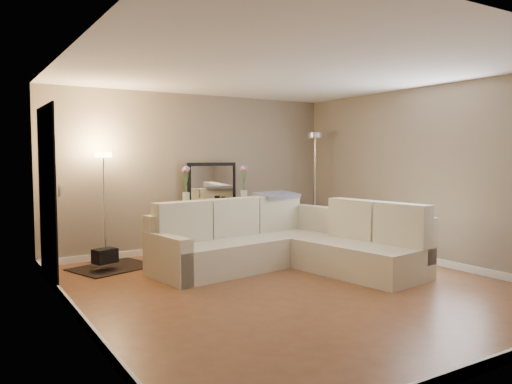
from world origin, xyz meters
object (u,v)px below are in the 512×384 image
floor_lamp_lit (104,185)px  floor_lamp_unlit (315,166)px  sectional_sofa (284,243)px  console_table (212,226)px

floor_lamp_lit → floor_lamp_unlit: (3.71, -0.21, 0.26)m
sectional_sofa → floor_lamp_unlit: size_ratio=1.56×
console_table → floor_lamp_lit: (-1.75, -0.01, 0.73)m
sectional_sofa → floor_lamp_lit: size_ratio=1.90×
floor_lamp_lit → floor_lamp_unlit: floor_lamp_unlit is taller
console_table → floor_lamp_lit: floor_lamp_lit is taller
sectional_sofa → floor_lamp_lit: 2.74m
sectional_sofa → console_table: size_ratio=2.49×
console_table → floor_lamp_unlit: size_ratio=0.62×
floor_lamp_lit → console_table: bearing=0.3°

